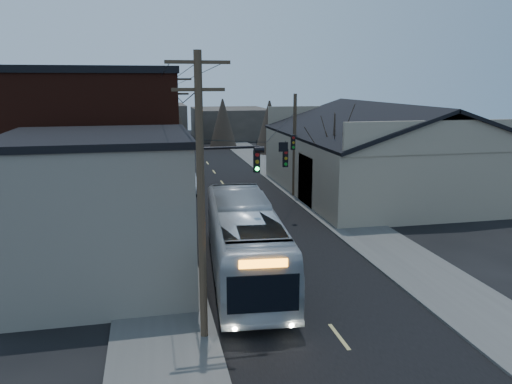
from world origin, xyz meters
The scene contains 14 objects.
ground centered at (0.00, 0.00, 0.00)m, with size 160.00×160.00×0.00m, color black.
road_surface centered at (0.00, 30.00, 0.01)m, with size 9.00×110.00×0.02m, color black.
sidewalk_left centered at (-6.50, 30.00, 0.06)m, with size 4.00×110.00×0.12m, color #474744.
sidewalk_right centered at (6.50, 30.00, 0.06)m, with size 4.00×110.00×0.12m, color #474744.
building_clapboard centered at (-9.00, 9.00, 3.50)m, with size 8.00×8.00×7.00m, color #6B6759.
building_brick centered at (-10.00, 20.00, 5.00)m, with size 10.00×12.00×10.00m, color #33120B.
building_left_far centered at (-9.50, 36.00, 3.50)m, with size 9.00×14.00×7.00m, color #332F29.
warehouse centered at (13.00, 25.00, 2.70)m, with size 16.16×20.60×7.73m.
building_far_left centered at (-6.00, 65.00, 3.00)m, with size 10.00×12.00×6.00m, color #332F29.
building_far_right centered at (7.00, 70.00, 2.50)m, with size 12.00×14.00×5.00m, color #332F29.
bare_tree centered at (6.50, 20.00, 3.60)m, with size 0.40×0.40×7.20m, color black.
utility_lines centered at (-3.11, 24.14, 4.95)m, with size 11.24×45.28×10.50m.
bus centered at (-2.33, 8.80, 1.84)m, with size 3.09×13.21×3.68m, color #B0B7BD.
parked_car centered at (-3.60, 28.93, 0.78)m, with size 1.65×4.72×1.56m, color #B0B3B9.
Camera 1 is at (-6.74, -14.19, 9.48)m, focal length 35.00 mm.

